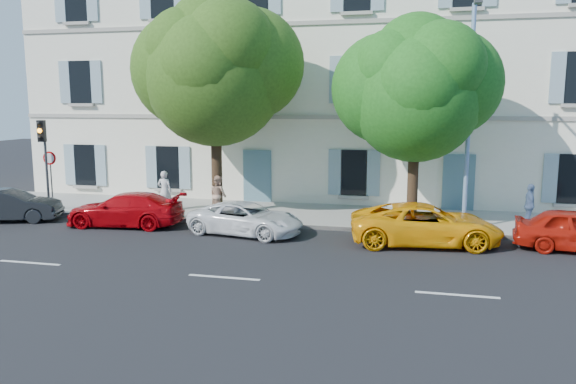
% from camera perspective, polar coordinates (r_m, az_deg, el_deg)
% --- Properties ---
extents(ground, '(90.00, 90.00, 0.00)m').
position_cam_1_polar(ground, '(18.96, -2.41, -5.08)').
color(ground, black).
extents(sidewalk, '(36.00, 4.50, 0.15)m').
position_cam_1_polar(sidewalk, '(23.16, 0.58, -2.27)').
color(sidewalk, '#A09E96').
rests_on(sidewalk, ground).
extents(kerb, '(36.00, 0.16, 0.16)m').
position_cam_1_polar(kerb, '(21.09, -0.73, -3.39)').
color(kerb, '#9E998E').
rests_on(kerb, ground).
extents(building, '(28.00, 7.00, 12.00)m').
position_cam_1_polar(building, '(28.37, 3.22, 11.83)').
color(building, white).
rests_on(building, ground).
extents(car_dark_sedan, '(4.04, 2.50, 1.26)m').
position_cam_1_polar(car_dark_sedan, '(24.62, -26.43, -1.24)').
color(car_dark_sedan, black).
rests_on(car_dark_sedan, ground).
extents(car_red_coupe, '(4.53, 2.14, 1.28)m').
position_cam_1_polar(car_red_coupe, '(22.07, -16.20, -1.71)').
color(car_red_coupe, '#AF050B').
rests_on(car_red_coupe, ground).
extents(car_white_coupe, '(4.38, 2.59, 1.14)m').
position_cam_1_polar(car_white_coupe, '(19.95, -4.29, -2.70)').
color(car_white_coupe, white).
rests_on(car_white_coupe, ground).
extents(car_yellow_supercar, '(5.15, 2.88, 1.36)m').
position_cam_1_polar(car_yellow_supercar, '(18.99, 13.81, -3.20)').
color(car_yellow_supercar, '#FFA80A').
rests_on(car_yellow_supercar, ground).
extents(tree_left, '(5.49, 5.49, 8.50)m').
position_cam_1_polar(tree_left, '(22.68, -7.44, 11.51)').
color(tree_left, '#3A2819').
rests_on(tree_left, sidewalk).
extents(tree_right, '(4.77, 4.77, 7.34)m').
position_cam_1_polar(tree_right, '(20.89, 12.85, 9.48)').
color(tree_right, '#3A2819').
rests_on(tree_right, sidewalk).
extents(traffic_light, '(0.33, 0.43, 3.77)m').
position_cam_1_polar(traffic_light, '(25.27, -23.60, 4.34)').
color(traffic_light, '#383A3D').
rests_on(traffic_light, sidewalk).
extents(road_sign, '(0.57, 0.10, 2.46)m').
position_cam_1_polar(road_sign, '(25.62, -23.00, 2.29)').
color(road_sign, '#383A3D').
rests_on(road_sign, sidewalk).
extents(street_lamp, '(0.24, 1.66, 7.84)m').
position_cam_1_polar(street_lamp, '(20.43, 18.00, 8.51)').
color(street_lamp, '#7293BF').
rests_on(street_lamp, sidewalk).
extents(pedestrian_a, '(0.63, 0.43, 1.68)m').
position_cam_1_polar(pedestrian_a, '(23.96, -12.42, 0.12)').
color(pedestrian_a, silver).
rests_on(pedestrian_a, sidewalk).
extents(pedestrian_b, '(0.98, 0.94, 1.59)m').
position_cam_1_polar(pedestrian_b, '(22.77, -7.10, -0.31)').
color(pedestrian_b, tan).
rests_on(pedestrian_b, sidewalk).
extents(pedestrian_c, '(0.45, 0.94, 1.57)m').
position_cam_1_polar(pedestrian_c, '(22.26, 23.35, -1.24)').
color(pedestrian_c, slate).
rests_on(pedestrian_c, sidewalk).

